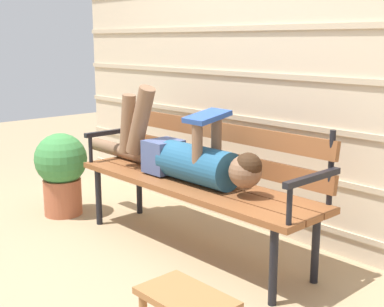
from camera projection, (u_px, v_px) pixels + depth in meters
The scene contains 5 objects.
ground_plane at pixel (184, 252), 3.28m from camera, with size 12.00×12.00×0.00m, color tan.
house_siding at pixel (261, 75), 3.51m from camera, with size 4.11×0.08×2.18m.
park_bench at pixel (200, 173), 3.27m from camera, with size 1.82×0.49×0.86m.
reclining_person at pixel (181, 155), 3.26m from camera, with size 1.74×0.25×0.58m.
potted_plant at pixel (61, 169), 3.92m from camera, with size 0.40×0.40×0.64m.
Camera 1 is at (2.29, -2.04, 1.32)m, focal length 48.18 mm.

